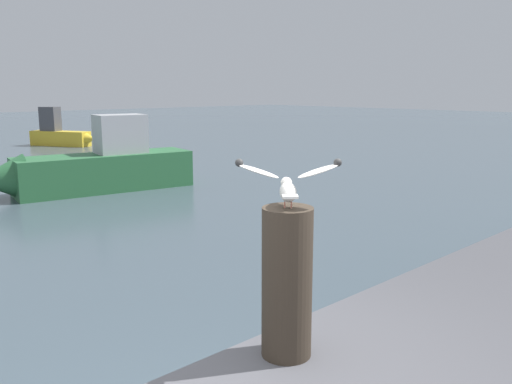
% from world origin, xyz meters
% --- Properties ---
extents(mooring_post, '(0.28, 0.28, 0.85)m').
position_xyz_m(mooring_post, '(0.57, -0.28, 1.55)').
color(mooring_post, '#382D23').
rests_on(mooring_post, harbor_quay).
extents(seagull, '(0.48, 0.45, 0.27)m').
position_xyz_m(seagull, '(0.58, -0.28, 2.10)').
color(seagull, '#C67560').
rests_on(seagull, mooring_post).
extents(boat_green, '(5.41, 2.04, 1.98)m').
position_xyz_m(boat_green, '(4.69, 10.54, 0.61)').
color(boat_green, '#2D6B3D').
rests_on(boat_green, ground_plane).
extents(boat_yellow, '(2.16, 3.25, 1.76)m').
position_xyz_m(boat_yellow, '(8.95, 21.91, 0.55)').
color(boat_yellow, yellow).
rests_on(boat_yellow, ground_plane).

